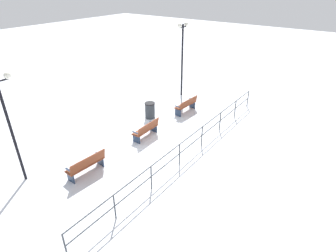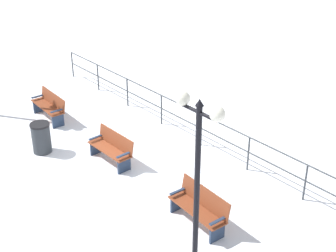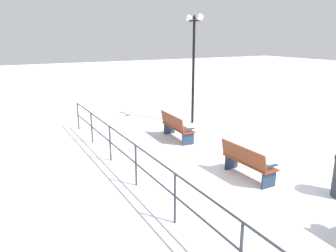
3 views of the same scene
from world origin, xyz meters
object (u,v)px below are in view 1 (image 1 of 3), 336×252
Objects in this scene: trash_bin at (150,110)px; bench_third at (87,164)px; lamppost_near at (182,47)px; bench_nearest at (187,105)px; lamppost_middle at (5,109)px; bench_second at (146,129)px.

bench_third is at bearing 102.45° from trash_bin.
trash_bin is (-0.54, 4.08, -2.82)m from lamppost_near.
bench_third is (0.06, 7.46, -0.02)m from bench_nearest.
lamppost_middle is 4.63× the size of trash_bin.
bench_third is 1.79× the size of trash_bin.
bench_second is at bearing 124.82° from trash_bin.
bench_third is (0.05, 3.74, 0.01)m from bench_second.
lamppost_middle reaches higher than bench_third.
lamppost_middle is at bearing 70.40° from bench_second.
trash_bin is (-0.54, -7.28, -2.63)m from lamppost_middle.
bench_nearest is 9.71m from lamppost_middle.
lamppost_near reaches higher than bench_second.
lamppost_middle is at bearing 47.17° from bench_third.
bench_nearest is at bearing -124.44° from trash_bin.
bench_second is 0.94× the size of bench_third.
bench_second is 6.82m from lamppost_near.
lamppost_near is (1.84, -2.20, 2.80)m from bench_nearest.
lamppost_middle is (0.00, 11.37, -0.19)m from lamppost_near.
bench_nearest is 0.36× the size of lamppost_near.
bench_nearest is 1.01× the size of bench_third.
bench_third is 3.60m from lamppost_middle.
lamppost_near is at bearing -47.50° from bench_nearest.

